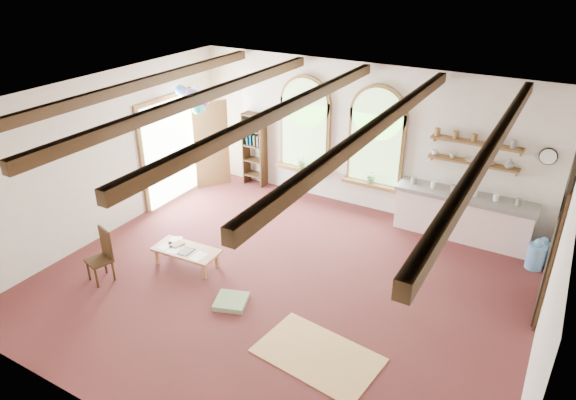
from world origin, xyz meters
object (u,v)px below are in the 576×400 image
Objects in this scene: kitchen_counter at (462,216)px; coffee_table at (186,251)px; side_chair at (101,266)px; balloon_cluster at (192,99)px.

kitchen_counter is 2.14× the size of coffee_table.
kitchen_counter is at bearing 42.41° from side_chair.
side_chair reaches higher than coffee_table.
kitchen_counter is 2.77× the size of side_chair.
kitchen_counter is 5.44m from coffee_table.
coffee_table is 1.29× the size of side_chair.
side_chair reaches higher than kitchen_counter.
coffee_table is at bearing -56.14° from balloon_cluster.
coffee_table is 3.53m from balloon_cluster.
balloon_cluster is (-0.61, 3.48, 2.06)m from side_chair.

